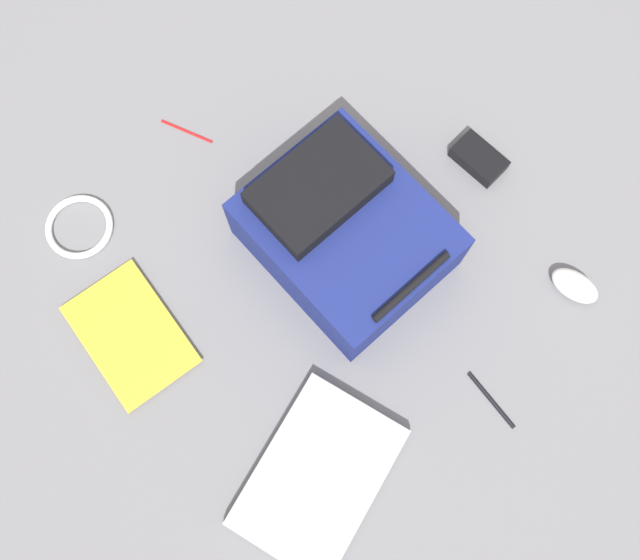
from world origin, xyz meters
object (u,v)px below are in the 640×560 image
at_px(pen_black, 187,131).
at_px(pen_blue, 492,400).
at_px(laptop, 318,477).
at_px(cable_coil, 79,227).
at_px(computer_mouse, 575,286).
at_px(backpack, 344,232).
at_px(book_manual, 131,335).
at_px(power_brick, 479,159).

xyz_separation_m(pen_black, pen_blue, (-0.10, 0.91, 0.00)).
bearing_deg(laptop, cable_coil, -86.25).
bearing_deg(computer_mouse, pen_blue, -4.06).
distance_m(backpack, book_manual, 0.51).
height_order(book_manual, pen_blue, book_manual).
height_order(backpack, computer_mouse, backpack).
distance_m(backpack, pen_black, 0.46).
xyz_separation_m(book_manual, pen_black, (-0.39, -0.30, -0.00)).
distance_m(computer_mouse, cable_coil, 1.10).
bearing_deg(power_brick, cable_coil, -30.96).
relative_size(cable_coil, power_brick, 1.25).
bearing_deg(power_brick, book_manual, -13.29).
height_order(computer_mouse, pen_black, computer_mouse).
xyz_separation_m(book_manual, pen_blue, (-0.48, 0.61, -0.00)).
distance_m(backpack, laptop, 0.50).
height_order(book_manual, cable_coil, cable_coil).
xyz_separation_m(backpack, pen_blue, (-0.01, 0.46, -0.09)).
bearing_deg(pen_blue, cable_coil, -64.19).
bearing_deg(pen_black, book_manual, 37.72).
height_order(laptop, cable_coil, laptop).
bearing_deg(laptop, backpack, -137.35).
height_order(laptop, power_brick, power_brick).
relative_size(computer_mouse, pen_blue, 0.76).
height_order(backpack, book_manual, backpack).
bearing_deg(book_manual, power_brick, 166.71).
xyz_separation_m(computer_mouse, cable_coil, (0.73, -0.82, -0.01)).
relative_size(computer_mouse, power_brick, 0.89).
bearing_deg(cable_coil, backpack, 134.89).
xyz_separation_m(computer_mouse, pen_black, (0.40, -0.85, -0.02)).
bearing_deg(book_manual, pen_blue, 128.67).
distance_m(laptop, pen_blue, 0.39).
distance_m(book_manual, pen_blue, 0.78).
relative_size(cable_coil, pen_blue, 1.06).
xyz_separation_m(book_manual, cable_coil, (-0.06, -0.27, 0.00)).
relative_size(computer_mouse, pen_black, 0.82).
bearing_deg(cable_coil, pen_black, -174.75).
bearing_deg(backpack, computer_mouse, 127.72).
height_order(backpack, cable_coil, backpack).
distance_m(backpack, cable_coil, 0.59).
bearing_deg(backpack, power_brick, 171.86).
relative_size(backpack, pen_black, 3.01).
height_order(book_manual, power_brick, power_brick).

